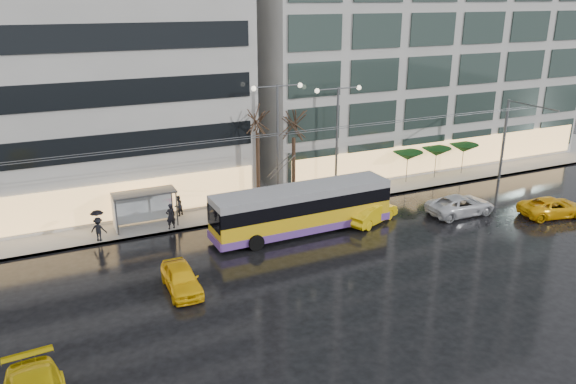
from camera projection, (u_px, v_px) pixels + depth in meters
ground at (322, 270)px, 32.74m from camera, size 140.00×140.00×0.00m
sidewalk at (262, 192)px, 45.49m from camera, size 80.00×10.00×0.15m
kerb at (288, 212)px, 41.26m from camera, size 80.00×0.10×0.15m
building_right at (408, 24)px, 52.38m from camera, size 32.00×14.00×25.00m
trolleybus at (302, 210)px, 37.44m from camera, size 12.46×4.91×5.75m
catenary at (281, 163)px, 38.53m from camera, size 42.24×5.12×7.00m
bus_shelter at (138, 202)px, 37.90m from camera, size 4.20×1.60×2.51m
street_lamp_near at (278, 128)px, 40.80m from camera, size 3.96×0.36×9.03m
street_lamp_far at (337, 126)px, 42.88m from camera, size 3.96×0.36×8.53m
tree_a at (257, 115)px, 40.01m from camera, size 3.20×3.20×8.40m
tree_b at (294, 120)px, 41.60m from camera, size 3.20×3.20×7.70m
parasol_a at (408, 156)px, 46.92m from camera, size 2.50×2.50×2.65m
parasol_b at (436, 152)px, 48.11m from camera, size 2.50×2.50×2.65m
parasol_c at (464, 148)px, 49.31m from camera, size 2.50×2.50×2.65m
taxi_a at (181, 278)px, 30.21m from camera, size 1.77×4.20×1.42m
taxi_b at (372, 213)px, 39.31m from camera, size 4.74×3.20×1.48m
taxi_c at (553, 207)px, 40.48m from camera, size 5.30×3.23×1.37m
sedan_silver at (461, 205)px, 40.80m from camera, size 5.22×2.50×1.44m
pedestrian_a at (170, 209)px, 37.66m from camera, size 1.11×1.12×2.19m
pedestrian_b at (178, 206)px, 40.12m from camera, size 0.93×0.89×1.51m
pedestrian_c at (98, 225)px, 35.89m from camera, size 1.19×1.11×2.11m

